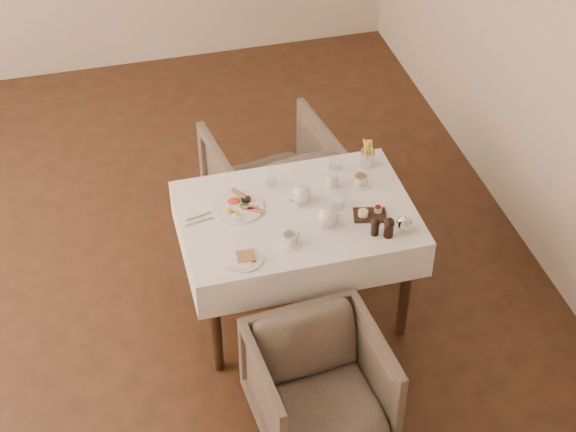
# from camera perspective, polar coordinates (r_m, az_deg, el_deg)

# --- Properties ---
(table) EXTENTS (1.28, 0.88, 0.75)m
(table) POSITION_cam_1_polar(r_m,az_deg,el_deg) (4.89, 0.56, -0.76)
(table) COLOR black
(table) RESTS_ON ground
(armchair_near) EXTENTS (0.71, 0.72, 0.61)m
(armchair_near) POSITION_cam_1_polar(r_m,az_deg,el_deg) (4.56, 2.04, -10.93)
(armchair_near) COLOR #4A3F36
(armchair_near) RESTS_ON ground
(armchair_far) EXTENTS (0.86, 0.88, 0.70)m
(armchair_far) POSITION_cam_1_polar(r_m,az_deg,el_deg) (5.68, -0.98, 2.29)
(armchair_far) COLOR #4A3F36
(armchair_far) RESTS_ON ground
(breakfast_plate) EXTENTS (0.29, 0.29, 0.04)m
(breakfast_plate) POSITION_cam_1_polar(r_m,az_deg,el_deg) (4.85, -3.28, 0.65)
(breakfast_plate) COLOR white
(breakfast_plate) RESTS_ON table
(side_plate) EXTENTS (0.20, 0.19, 0.02)m
(side_plate) POSITION_cam_1_polar(r_m,az_deg,el_deg) (4.52, -2.90, -2.86)
(side_plate) COLOR white
(side_plate) RESTS_ON table
(teapot_centre) EXTENTS (0.19, 0.17, 0.12)m
(teapot_centre) POSITION_cam_1_polar(r_m,az_deg,el_deg) (4.85, 0.84, 1.47)
(teapot_centre) COLOR white
(teapot_centre) RESTS_ON table
(teapot_front) EXTENTS (0.18, 0.15, 0.12)m
(teapot_front) POSITION_cam_1_polar(r_m,az_deg,el_deg) (4.70, 2.57, 0.02)
(teapot_front) COLOR white
(teapot_front) RESTS_ON table
(creamer) EXTENTS (0.08, 0.08, 0.08)m
(creamer) POSITION_cam_1_polar(r_m,az_deg,el_deg) (4.98, 2.88, 2.34)
(creamer) COLOR white
(creamer) RESTS_ON table
(teacup_near) EXTENTS (0.12, 0.12, 0.06)m
(teacup_near) POSITION_cam_1_polar(r_m,az_deg,el_deg) (4.61, 0.13, -1.50)
(teacup_near) COLOR white
(teacup_near) RESTS_ON table
(teacup_far) EXTENTS (0.12, 0.12, 0.06)m
(teacup_far) POSITION_cam_1_polar(r_m,az_deg,el_deg) (5.00, 4.72, 2.30)
(teacup_far) COLOR white
(teacup_far) RESTS_ON table
(glass_left) EXTENTS (0.07, 0.07, 0.09)m
(glass_left) POSITION_cam_1_polar(r_m,az_deg,el_deg) (4.98, -1.10, 2.49)
(glass_left) COLOR silver
(glass_left) RESTS_ON table
(glass_mid) EXTENTS (0.07, 0.07, 0.10)m
(glass_mid) POSITION_cam_1_polar(r_m,az_deg,el_deg) (4.82, 3.29, 1.04)
(glass_mid) COLOR silver
(glass_mid) RESTS_ON table
(glass_right) EXTENTS (0.08, 0.08, 0.09)m
(glass_right) POSITION_cam_1_polar(r_m,az_deg,el_deg) (5.10, 3.06, 3.47)
(glass_right) COLOR silver
(glass_right) RESTS_ON table
(condiment_board) EXTENTS (0.20, 0.16, 0.05)m
(condiment_board) POSITION_cam_1_polar(r_m,az_deg,el_deg) (4.80, 5.29, 0.13)
(condiment_board) COLOR black
(condiment_board) RESTS_ON table
(pepper_mill_left) EXTENTS (0.06, 0.06, 0.11)m
(pepper_mill_left) POSITION_cam_1_polar(r_m,az_deg,el_deg) (4.67, 5.65, -0.69)
(pepper_mill_left) COLOR black
(pepper_mill_left) RESTS_ON table
(pepper_mill_right) EXTENTS (0.08, 0.08, 0.12)m
(pepper_mill_right) POSITION_cam_1_polar(r_m,az_deg,el_deg) (4.66, 6.54, -0.74)
(pepper_mill_right) COLOR black
(pepper_mill_right) RESTS_ON table
(silver_pot) EXTENTS (0.13, 0.11, 0.11)m
(silver_pot) POSITION_cam_1_polar(r_m,az_deg,el_deg) (4.71, 7.53, -0.37)
(silver_pot) COLOR white
(silver_pot) RESTS_ON table
(fries_cup) EXTENTS (0.08, 0.08, 0.18)m
(fries_cup) POSITION_cam_1_polar(r_m,az_deg,el_deg) (5.12, 5.17, 4.02)
(fries_cup) COLOR silver
(fries_cup) RESTS_ON table
(cutlery_fork) EXTENTS (0.20, 0.06, 0.00)m
(cutlery_fork) POSITION_cam_1_polar(r_m,az_deg,el_deg) (4.82, -5.48, 0.06)
(cutlery_fork) COLOR silver
(cutlery_fork) RESTS_ON table
(cutlery_knife) EXTENTS (0.20, 0.05, 0.00)m
(cutlery_knife) POSITION_cam_1_polar(r_m,az_deg,el_deg) (4.78, -5.55, -0.33)
(cutlery_knife) COLOR silver
(cutlery_knife) RESTS_ON table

